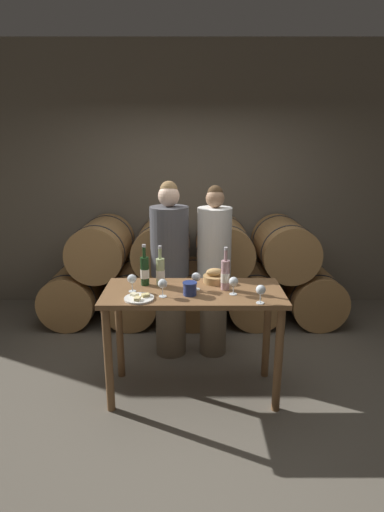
# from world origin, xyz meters

# --- Properties ---
(ground_plane) EXTENTS (10.00, 10.00, 0.00)m
(ground_plane) POSITION_xyz_m (0.00, 0.00, 0.00)
(ground_plane) COLOR #665E51
(stone_wall_back) EXTENTS (10.00, 0.12, 3.20)m
(stone_wall_back) POSITION_xyz_m (0.00, 2.12, 1.60)
(stone_wall_back) COLOR #706656
(stone_wall_back) RESTS_ON ground_plane
(barrel_stack) EXTENTS (3.46, 0.93, 1.20)m
(barrel_stack) POSITION_xyz_m (0.00, 1.53, 0.56)
(barrel_stack) COLOR #A87A47
(barrel_stack) RESTS_ON ground_plane
(tasting_table) EXTENTS (1.42, 0.61, 0.92)m
(tasting_table) POSITION_xyz_m (0.00, 0.00, 0.76)
(tasting_table) COLOR brown
(tasting_table) RESTS_ON ground_plane
(person_left) EXTENTS (0.36, 0.36, 1.71)m
(person_left) POSITION_xyz_m (-0.22, 0.67, 0.87)
(person_left) COLOR #756651
(person_left) RESTS_ON ground_plane
(person_right) EXTENTS (0.32, 0.32, 1.67)m
(person_right) POSITION_xyz_m (0.20, 0.67, 0.85)
(person_right) COLOR #756651
(person_right) RESTS_ON ground_plane
(wine_bottle_red) EXTENTS (0.07, 0.07, 0.34)m
(wine_bottle_red) POSITION_xyz_m (-0.40, 0.13, 1.04)
(wine_bottle_red) COLOR #193819
(wine_bottle_red) RESTS_ON tasting_table
(wine_bottle_white) EXTENTS (0.07, 0.07, 0.33)m
(wine_bottle_white) POSITION_xyz_m (-0.27, 0.13, 1.03)
(wine_bottle_white) COLOR #ADBC7F
(wine_bottle_white) RESTS_ON tasting_table
(wine_bottle_rose) EXTENTS (0.07, 0.07, 0.35)m
(wine_bottle_rose) POSITION_xyz_m (0.25, 0.03, 1.04)
(wine_bottle_rose) COLOR #BC8E93
(wine_bottle_rose) RESTS_ON tasting_table
(blue_crock) EXTENTS (0.11, 0.11, 0.10)m
(blue_crock) POSITION_xyz_m (-0.03, -0.09, 0.97)
(blue_crock) COLOR navy
(blue_crock) RESTS_ON tasting_table
(bread_basket) EXTENTS (0.20, 0.20, 0.12)m
(bread_basket) POSITION_xyz_m (0.18, 0.20, 0.96)
(bread_basket) COLOR #A87F4C
(bread_basket) RESTS_ON tasting_table
(cheese_plate) EXTENTS (0.22, 0.22, 0.04)m
(cheese_plate) POSITION_xyz_m (-0.41, -0.18, 0.93)
(cheese_plate) COLOR white
(cheese_plate) RESTS_ON tasting_table
(wine_glass_far_left) EXTENTS (0.07, 0.07, 0.14)m
(wine_glass_far_left) POSITION_xyz_m (-0.48, -0.02, 1.02)
(wine_glass_far_left) COLOR white
(wine_glass_far_left) RESTS_ON tasting_table
(wine_glass_left) EXTENTS (0.07, 0.07, 0.14)m
(wine_glass_left) POSITION_xyz_m (-0.23, -0.13, 1.02)
(wine_glass_left) COLOR white
(wine_glass_left) RESTS_ON tasting_table
(wine_glass_center) EXTENTS (0.07, 0.07, 0.14)m
(wine_glass_center) POSITION_xyz_m (0.02, 0.03, 1.02)
(wine_glass_center) COLOR white
(wine_glass_center) RESTS_ON tasting_table
(wine_glass_right) EXTENTS (0.07, 0.07, 0.14)m
(wine_glass_right) POSITION_xyz_m (0.31, -0.08, 1.02)
(wine_glass_right) COLOR white
(wine_glass_right) RESTS_ON tasting_table
(wine_glass_far_right) EXTENTS (0.07, 0.07, 0.14)m
(wine_glass_far_right) POSITION_xyz_m (0.49, -0.26, 1.02)
(wine_glass_far_right) COLOR white
(wine_glass_far_right) RESTS_ON tasting_table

